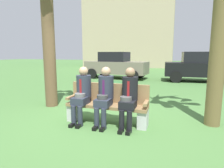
{
  "coord_description": "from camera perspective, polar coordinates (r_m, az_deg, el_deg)",
  "views": [
    {
      "loc": [
        1.68,
        -4.21,
        1.58
      ],
      "look_at": [
        0.29,
        0.15,
        0.85
      ],
      "focal_mm": 30.56,
      "sensor_mm": 36.0,
      "label": 1
    }
  ],
  "objects": [
    {
      "name": "parked_car_far",
      "position": [
        11.85,
        24.89,
        4.66
      ],
      "size": [
        3.97,
        1.87,
        1.68
      ],
      "color": "black",
      "rests_on": "ground"
    },
    {
      "name": "ground_plane",
      "position": [
        4.8,
        -3.86,
        -10.17
      ],
      "size": [
        80.0,
        80.0,
        0.0
      ],
      "primitive_type": "plane",
      "color": "#49763B"
    },
    {
      "name": "seated_man_right",
      "position": [
        4.07,
        5.07,
        -3.2
      ],
      "size": [
        0.34,
        0.72,
        1.29
      ],
      "color": "black",
      "rests_on": "ground"
    },
    {
      "name": "seated_man_left",
      "position": [
        4.43,
        -8.93,
        -2.29
      ],
      "size": [
        0.34,
        0.72,
        1.28
      ],
      "color": "#2D3342",
      "rests_on": "ground"
    },
    {
      "name": "park_bench",
      "position": [
        4.4,
        -1.37,
        -6.21
      ],
      "size": [
        1.86,
        0.44,
        0.9
      ],
      "color": "#99754C",
      "rests_on": "ground"
    },
    {
      "name": "seated_man_middle",
      "position": [
        4.22,
        -2.23,
        -2.72
      ],
      "size": [
        0.34,
        0.72,
        1.29
      ],
      "color": "#2D3342",
      "rests_on": "ground"
    },
    {
      "name": "shrub_near_bench",
      "position": [
        7.42,
        1.31,
        -1.08
      ],
      "size": [
        0.87,
        0.79,
        0.54
      ],
      "primitive_type": "ellipsoid",
      "color": "#316232",
      "rests_on": "ground"
    },
    {
      "name": "parked_car_near",
      "position": [
        12.26,
        1.23,
        5.63
      ],
      "size": [
        4.04,
        2.04,
        1.68
      ],
      "color": "slate",
      "rests_on": "ground"
    },
    {
      "name": "building_backdrop",
      "position": [
        26.62,
        6.25,
        20.1
      ],
      "size": [
        10.96,
        9.17,
        13.31
      ],
      "color": "tan",
      "rests_on": "ground"
    }
  ]
}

